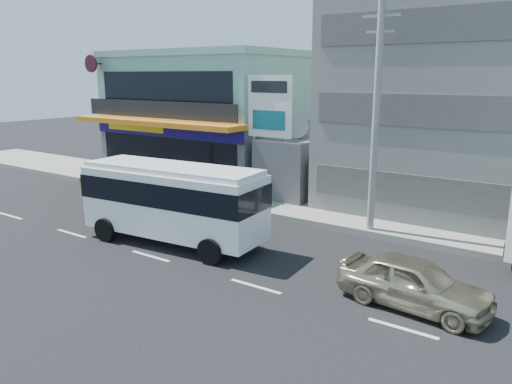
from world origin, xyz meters
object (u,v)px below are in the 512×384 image
Objects in this scene: shop_building at (216,118)px; sedan at (414,283)px; utility_pole_near at (376,118)px; minibus at (173,197)px; satellite_dish at (295,137)px; motorcycle_rider at (98,191)px; billboard at (270,114)px.

shop_building is 21.95m from sedan.
utility_pole_near reaches higher than shop_building.
minibus reaches higher than sedan.
sedan is (9.80, -9.50, -2.79)m from satellite_dish.
satellite_dish is at bearing 149.04° from utility_pole_near.
motorcycle_rider is (-18.14, 2.62, -0.07)m from sedan.
motorcycle_rider is at bearing -167.10° from utility_pole_near.
motorcycle_rider is at bearing -147.04° from billboard.
satellite_dish is at bearing -20.21° from shop_building.
shop_building is at bearing 88.02° from motorcycle_rider.
billboard is 0.69× the size of utility_pole_near.
motorcycle_rider is at bearing 87.26° from sedan.
billboard reaches higher than sedan.
minibus is 8.46m from motorcycle_rider.
motorcycle_rider reaches higher than sedan.
shop_building reaches higher than billboard.
satellite_dish is at bearing 74.48° from billboard.
utility_pole_near is 4.60× the size of motorcycle_rider.
satellite_dish reaches higher than motorcycle_rider.
billboard reaches higher than minibus.
utility_pole_near is at bearing 38.22° from sedan.
satellite_dish reaches higher than sedan.
shop_building is 15.50m from utility_pole_near.
motorcycle_rider is (-8.01, 2.43, -1.26)m from minibus.
billboard is 10.25m from motorcycle_rider.
utility_pole_near is at bearing 42.06° from minibus.
satellite_dish is 13.93m from sedan.
shop_building is 8.54m from satellite_dish.
billboard is at bearing -32.32° from shop_building.
satellite_dish is 0.33× the size of sedan.
minibus is at bearing -16.86° from motorcycle_rider.
billboard is 13.51m from sedan.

